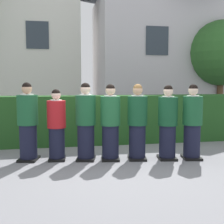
% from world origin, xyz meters
% --- Properties ---
extents(ground_plane, '(60.00, 60.00, 0.00)m').
position_xyz_m(ground_plane, '(0.00, 0.00, 0.00)').
color(ground_plane, slate).
extents(student_front_row_0, '(0.48, 0.57, 1.70)m').
position_xyz_m(student_front_row_0, '(-1.81, 0.25, 0.81)').
color(student_front_row_0, black).
rests_on(student_front_row_0, ground).
extents(student_in_red_blazer, '(0.40, 0.47, 1.55)m').
position_xyz_m(student_in_red_blazer, '(-1.20, 0.17, 0.74)').
color(student_in_red_blazer, black).
rests_on(student_in_red_blazer, ground).
extents(student_front_row_2, '(0.49, 0.57, 1.69)m').
position_xyz_m(student_front_row_2, '(-0.57, 0.07, 0.80)').
color(student_front_row_2, black).
rests_on(student_front_row_2, ground).
extents(student_front_row_3, '(0.44, 0.55, 1.66)m').
position_xyz_m(student_front_row_3, '(-0.04, -0.02, 0.79)').
color(student_front_row_3, black).
rests_on(student_front_row_3, ground).
extents(student_front_row_4, '(0.45, 0.53, 1.66)m').
position_xyz_m(student_front_row_4, '(0.55, -0.09, 0.79)').
color(student_front_row_4, black).
rests_on(student_front_row_4, ground).
extents(student_front_row_5, '(0.44, 0.52, 1.64)m').
position_xyz_m(student_front_row_5, '(1.21, -0.20, 0.78)').
color(student_front_row_5, black).
rests_on(student_front_row_5, ground).
extents(student_front_row_6, '(0.45, 0.55, 1.66)m').
position_xyz_m(student_front_row_6, '(1.76, -0.27, 0.79)').
color(student_front_row_6, black).
rests_on(student_front_row_6, ground).
extents(hedge, '(11.39, 0.70, 1.33)m').
position_xyz_m(hedge, '(0.00, 1.76, 0.67)').
color(hedge, '#214C1E').
rests_on(hedge, ground).
extents(school_building_main, '(6.76, 3.28, 7.70)m').
position_xyz_m(school_building_main, '(-3.33, 7.88, 3.95)').
color(school_building_main, silver).
rests_on(school_building_main, ground).
extents(school_building_annex, '(7.85, 4.13, 7.52)m').
position_xyz_m(school_building_annex, '(4.35, 6.84, 3.86)').
color(school_building_annex, silver).
rests_on(school_building_annex, ground).
extents(oak_tree_right, '(2.61, 2.61, 4.16)m').
position_xyz_m(oak_tree_right, '(5.36, 4.80, 2.84)').
color(oak_tree_right, brown).
rests_on(oak_tree_right, ground).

